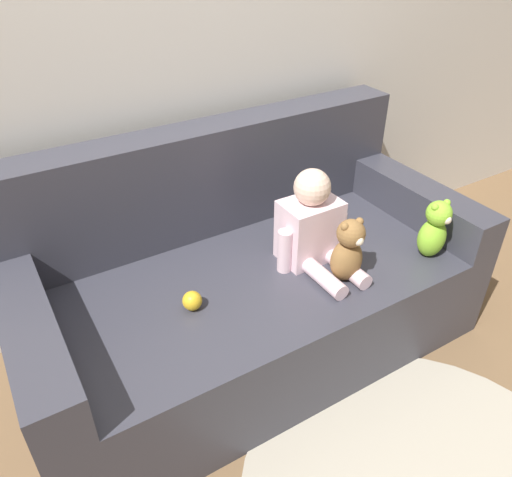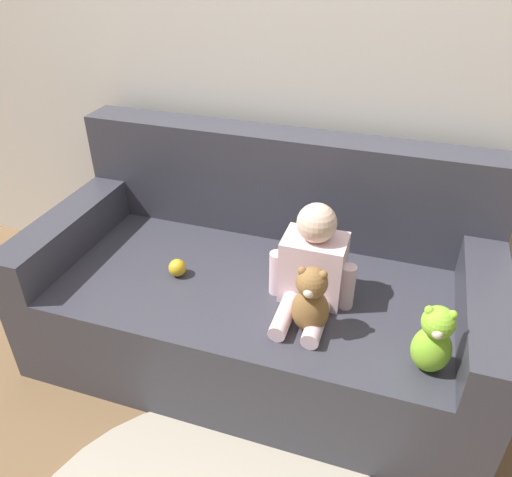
% 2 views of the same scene
% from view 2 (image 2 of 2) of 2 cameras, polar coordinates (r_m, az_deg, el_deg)
% --- Properties ---
extents(ground_plane, '(12.00, 12.00, 0.00)m').
position_cam_2_polar(ground_plane, '(2.30, 0.25, -12.66)').
color(ground_plane, brown).
extents(wall_back, '(8.00, 0.05, 2.60)m').
position_cam_2_polar(wall_back, '(2.17, 5.20, 23.57)').
color(wall_back, silver).
rests_on(wall_back, ground_plane).
extents(couch, '(1.83, 0.92, 0.89)m').
position_cam_2_polar(couch, '(2.15, 0.79, -5.80)').
color(couch, '#383842').
rests_on(couch, ground_plane).
extents(person_baby, '(0.32, 0.37, 0.39)m').
position_cam_2_polar(person_baby, '(1.83, 6.46, -3.11)').
color(person_baby, silver).
rests_on(person_baby, couch).
extents(teddy_bear_brown, '(0.13, 0.12, 0.27)m').
position_cam_2_polar(teddy_bear_brown, '(1.70, 6.28, -7.11)').
color(teddy_bear_brown, olive).
rests_on(teddy_bear_brown, couch).
extents(plush_toy_side, '(0.12, 0.12, 0.26)m').
position_cam_2_polar(plush_toy_side, '(1.66, 19.63, -10.89)').
color(plush_toy_side, '#8CD133').
rests_on(plush_toy_side, couch).
extents(toy_ball, '(0.07, 0.07, 0.07)m').
position_cam_2_polar(toy_ball, '(2.03, -8.97, -3.32)').
color(toy_ball, gold).
rests_on(toy_ball, couch).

